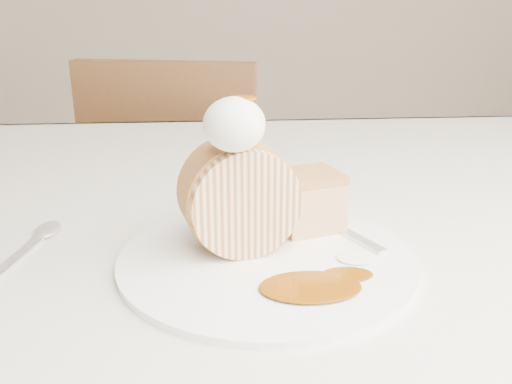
{
  "coord_description": "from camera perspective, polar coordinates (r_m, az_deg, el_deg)",
  "views": [
    {
      "loc": [
        -0.01,
        -0.48,
        1.0
      ],
      "look_at": [
        0.03,
        0.03,
        0.82
      ],
      "focal_mm": 40.0,
      "sensor_mm": 36.0,
      "label": 1
    }
  ],
  "objects": [
    {
      "name": "spoon",
      "position": [
        0.6,
        -23.69,
        -6.89
      ],
      "size": [
        0.06,
        0.16,
        0.0
      ],
      "primitive_type": "cube",
      "rotation": [
        0.0,
        0.0,
        -0.2
      ],
      "color": "silver",
      "rests_on": "table"
    },
    {
      "name": "plate",
      "position": [
        0.56,
        1.1,
        -6.68
      ],
      "size": [
        0.36,
        0.36,
        0.01
      ],
      "primitive_type": "cylinder",
      "rotation": [
        0.0,
        0.0,
        0.3
      ],
      "color": "white",
      "rests_on": "table"
    },
    {
      "name": "chair_far",
      "position": [
        1.45,
        -7.42,
        -1.25
      ],
      "size": [
        0.48,
        0.48,
        0.85
      ],
      "rotation": [
        0.0,
        0.0,
        2.93
      ],
      "color": "brown",
      "rests_on": "ground"
    },
    {
      "name": "caramel_drizzle",
      "position": [
        0.51,
        -1.42,
        10.0
      ],
      "size": [
        0.03,
        0.02,
        0.01
      ],
      "primitive_type": "ellipsoid",
      "color": "#6E3604",
      "rests_on": "whipped_cream"
    },
    {
      "name": "table",
      "position": [
        0.76,
        -2.89,
        -6.98
      ],
      "size": [
        1.4,
        0.9,
        0.75
      ],
      "color": "silver",
      "rests_on": "ground"
    },
    {
      "name": "whipped_cream",
      "position": [
        0.51,
        -2.2,
        6.77
      ],
      "size": [
        0.06,
        0.06,
        0.05
      ],
      "primitive_type": "ellipsoid",
      "color": "white",
      "rests_on": "roulade_slice"
    },
    {
      "name": "fork",
      "position": [
        0.62,
        8.71,
        -3.85
      ],
      "size": [
        0.1,
        0.16,
        0.0
      ],
      "primitive_type": "cube",
      "rotation": [
        0.0,
        0.0,
        0.47
      ],
      "color": "silver",
      "rests_on": "plate"
    },
    {
      "name": "cake_chunk",
      "position": [
        0.62,
        5.26,
        -1.2
      ],
      "size": [
        0.08,
        0.08,
        0.05
      ],
      "primitive_type": "cube",
      "rotation": [
        0.0,
        0.0,
        0.3
      ],
      "color": "#BD8D47",
      "rests_on": "plate"
    },
    {
      "name": "caramel_pool",
      "position": [
        0.5,
        5.44,
        -9.4
      ],
      "size": [
        0.1,
        0.08,
        0.0
      ],
      "primitive_type": null,
      "rotation": [
        0.0,
        0.0,
        0.3
      ],
      "color": "#6E3604",
      "rests_on": "plate"
    },
    {
      "name": "roulade_slice",
      "position": [
        0.55,
        -1.65,
        -0.54
      ],
      "size": [
        0.12,
        0.08,
        0.11
      ],
      "primitive_type": "cylinder",
      "rotation": [
        1.57,
        0.0,
        0.24
      ],
      "color": "beige",
      "rests_on": "plate"
    }
  ]
}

